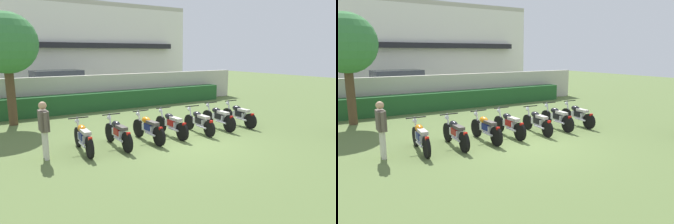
{
  "view_description": "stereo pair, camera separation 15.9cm",
  "coord_description": "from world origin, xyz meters",
  "views": [
    {
      "loc": [
        -5.66,
        -7.73,
        2.88
      ],
      "look_at": [
        0.0,
        1.25,
        0.82
      ],
      "focal_mm": 32.76,
      "sensor_mm": 36.0,
      "label": 1
    },
    {
      "loc": [
        -5.52,
        -7.82,
        2.88
      ],
      "look_at": [
        0.0,
        1.25,
        0.82
      ],
      "focal_mm": 32.76,
      "sensor_mm": 36.0,
      "label": 2
    }
  ],
  "objects": [
    {
      "name": "motorcycle_in_row_6",
      "position": [
        3.17,
        0.95,
        0.45
      ],
      "size": [
        0.6,
        1.93,
        0.96
      ],
      "rotation": [
        0.0,
        0.0,
        1.53
      ],
      "color": "black",
      "rests_on": "ground"
    },
    {
      "name": "tree_near_inspector",
      "position": [
        -4.5,
        5.85,
        3.22
      ],
      "size": [
        2.39,
        2.39,
        4.45
      ],
      "color": "#4C3823",
      "rests_on": "ground"
    },
    {
      "name": "motorcycle_in_row_0",
      "position": [
        -3.15,
        0.9,
        0.45
      ],
      "size": [
        0.6,
        1.89,
        0.97
      ],
      "rotation": [
        0.0,
        0.0,
        1.53
      ],
      "color": "black",
      "rests_on": "ground"
    },
    {
      "name": "motorcycle_in_row_4",
      "position": [
        1.08,
        0.84,
        0.44
      ],
      "size": [
        0.6,
        1.84,
        0.94
      ],
      "rotation": [
        0.0,
        0.0,
        1.52
      ],
      "color": "black",
      "rests_on": "ground"
    },
    {
      "name": "motorcycle_in_row_2",
      "position": [
        -1.0,
        0.87,
        0.45
      ],
      "size": [
        0.6,
        1.94,
        0.97
      ],
      "rotation": [
        0.0,
        0.0,
        1.61
      ],
      "color": "black",
      "rests_on": "ground"
    },
    {
      "name": "hedge_row",
      "position": [
        0.0,
        7.15,
        0.45
      ],
      "size": [
        14.22,
        0.7,
        0.91
      ],
      "primitive_type": "cube",
      "color": "#235628",
      "rests_on": "ground"
    },
    {
      "name": "motorcycle_in_row_1",
      "position": [
        -2.08,
        0.84,
        0.45
      ],
      "size": [
        0.6,
        1.95,
        0.97
      ],
      "rotation": [
        0.0,
        0.0,
        1.58
      ],
      "color": "black",
      "rests_on": "ground"
    },
    {
      "name": "compound_wall",
      "position": [
        0.0,
        7.85,
        0.87
      ],
      "size": [
        17.77,
        0.3,
        1.74
      ],
      "primitive_type": "cube",
      "color": "#BCB7A8",
      "rests_on": "ground"
    },
    {
      "name": "building",
      "position": [
        0.0,
        16.76,
        3.23
      ],
      "size": [
        18.71,
        6.5,
        6.45
      ],
      "color": "white",
      "rests_on": "ground"
    },
    {
      "name": "ground",
      "position": [
        0.0,
        0.0,
        0.0
      ],
      "size": [
        60.0,
        60.0,
        0.0
      ],
      "primitive_type": "plane",
      "color": "#566B38"
    },
    {
      "name": "parked_car",
      "position": [
        -1.46,
        10.8,
        0.94
      ],
      "size": [
        4.63,
        2.36,
        1.89
      ],
      "rotation": [
        0.0,
        0.0,
        0.08
      ],
      "color": "silver",
      "rests_on": "ground"
    },
    {
      "name": "inspector_person",
      "position": [
        -4.2,
        0.88,
        0.94
      ],
      "size": [
        0.22,
        0.65,
        1.6
      ],
      "color": "beige",
      "rests_on": "ground"
    },
    {
      "name": "motorcycle_in_row_5",
      "position": [
        2.11,
        0.97,
        0.45
      ],
      "size": [
        0.6,
        1.92,
        0.97
      ],
      "rotation": [
        0.0,
        0.0,
        1.54
      ],
      "color": "black",
      "rests_on": "ground"
    },
    {
      "name": "motorcycle_in_row_3",
      "position": [
        -0.03,
        0.99,
        0.45
      ],
      "size": [
        0.6,
        1.94,
        0.97
      ],
      "rotation": [
        0.0,
        0.0,
        1.6
      ],
      "color": "black",
      "rests_on": "ground"
    }
  ]
}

